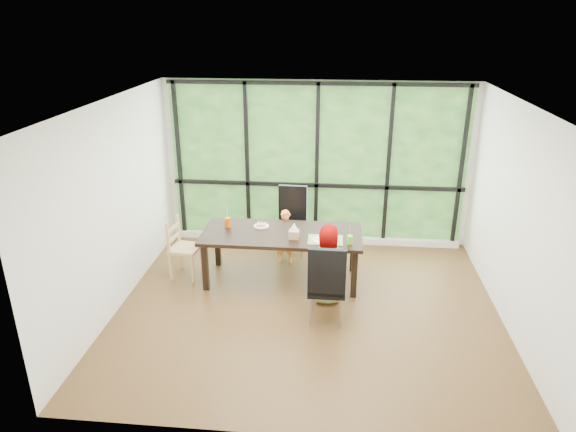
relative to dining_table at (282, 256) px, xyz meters
The scene contains 22 objects.
ground 0.94m from the dining_table, 60.53° to the right, with size 5.00×5.00×0.00m, color black.
back_wall 1.84m from the dining_table, 74.32° to the left, with size 5.00×5.00×0.00m, color silver.
foliage_backdrop 1.82m from the dining_table, 74.12° to the left, with size 4.80×0.02×2.65m, color #1D4C1A.
window_mullions 1.79m from the dining_table, 73.70° to the left, with size 4.80×0.06×2.65m, color black, non-canonical shape.
window_sill 1.50m from the dining_table, 73.26° to the left, with size 4.80×0.12×0.10m, color silver.
dining_table is the anchor object (origin of this frame).
chair_window_leather 0.97m from the dining_table, 86.96° to the left, with size 0.46×0.46×1.08m, color black.
chair_interior_leather 1.21m from the dining_table, 55.75° to the right, with size 0.46×0.46×1.08m, color black.
chair_end_beech 1.42m from the dining_table, behind, with size 0.42×0.40×0.90m, color tan.
child_toddler 0.59m from the dining_table, 90.00° to the left, with size 0.31×0.21×0.86m, color orange.
child_older 0.88m from the dining_table, 39.17° to the right, with size 0.54×0.35×1.11m, color slate.
placemat 0.76m from the dining_table, 16.93° to the right, with size 0.48×0.35×0.01m, color tan.
plate_far 0.54m from the dining_table, 148.12° to the left, with size 0.23×0.23×0.01m, color white.
plate_near 0.73m from the dining_table, 20.30° to the right, with size 0.27×0.27×0.02m, color white.
orange_cup 0.93m from the dining_table, 169.70° to the left, with size 0.09×0.09×0.14m, color #D55400.
green_cup 1.09m from the dining_table, 16.54° to the right, with size 0.08×0.08×0.12m, color #62DC2F.
tissue_box 0.50m from the dining_table, 41.84° to the right, with size 0.14×0.14×0.12m, color tan.
crepe_rolls_far 0.56m from the dining_table, 148.12° to the left, with size 0.15×0.12×0.04m, color tan, non-canonical shape.
crepe_rolls_near 0.74m from the dining_table, 20.30° to the right, with size 0.10×0.12×0.04m, color tan, non-canonical shape.
straw_white 0.99m from the dining_table, 169.70° to the left, with size 0.01×0.01×0.20m, color white.
straw_pink 1.13m from the dining_table, 16.54° to the right, with size 0.01×0.01×0.20m, color pink.
tissue 0.60m from the dining_table, 41.84° to the right, with size 0.12×0.12×0.11m, color white.
Camera 1 is at (0.32, -5.95, 3.68)m, focal length 32.25 mm.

